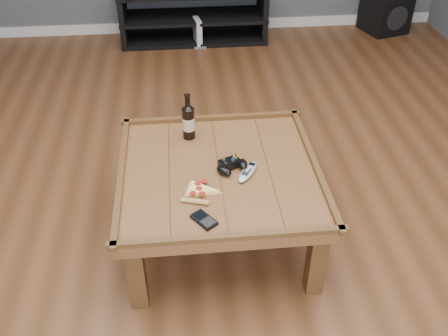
{
  "coord_description": "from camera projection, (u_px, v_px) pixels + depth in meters",
  "views": [
    {
      "loc": [
        -0.17,
        -1.98,
        1.96
      ],
      "look_at": [
        0.02,
        -0.08,
        0.52
      ],
      "focal_mm": 40.0,
      "sensor_mm": 36.0,
      "label": 1
    }
  ],
  "objects": [
    {
      "name": "remote_control",
      "position": [
        248.0,
        172.0,
        2.46
      ],
      "size": [
        0.15,
        0.19,
        0.03
      ],
      "rotation": [
        0.0,
        0.0,
        -0.55
      ],
      "color": "#A2A8B0",
      "rests_on": "coffee_table"
    },
    {
      "name": "game_controller",
      "position": [
        232.0,
        166.0,
        2.49
      ],
      "size": [
        0.17,
        0.15,
        0.05
      ],
      "rotation": [
        0.0,
        0.0,
        0.41
      ],
      "color": "black",
      "rests_on": "coffee_table"
    },
    {
      "name": "subwoofer",
      "position": [
        385.0,
        12.0,
        5.03
      ],
      "size": [
        0.47,
        0.47,
        0.38
      ],
      "rotation": [
        0.0,
        0.0,
        0.29
      ],
      "color": "black",
      "rests_on": "ground"
    },
    {
      "name": "baseboard",
      "position": [
        193.0,
        26.0,
        5.11
      ],
      "size": [
        5.0,
        0.02,
        0.1
      ],
      "primitive_type": "cube",
      "color": "silver",
      "rests_on": "ground"
    },
    {
      "name": "media_console",
      "position": [
        194.0,
        15.0,
        4.8
      ],
      "size": [
        1.4,
        0.45,
        0.5
      ],
      "color": "black",
      "rests_on": "ground"
    },
    {
      "name": "game_console",
      "position": [
        198.0,
        33.0,
        4.78
      ],
      "size": [
        0.15,
        0.22,
        0.26
      ],
      "rotation": [
        0.0,
        0.0,
        0.17
      ],
      "color": "slate",
      "rests_on": "ground"
    },
    {
      "name": "coffee_table",
      "position": [
        219.0,
        179.0,
        2.53
      ],
      "size": [
        1.03,
        1.03,
        0.48
      ],
      "color": "#503316",
      "rests_on": "ground"
    },
    {
      "name": "beer_bottle",
      "position": [
        188.0,
        121.0,
        2.67
      ],
      "size": [
        0.07,
        0.07,
        0.26
      ],
      "color": "black",
      "rests_on": "coffee_table"
    },
    {
      "name": "ground",
      "position": [
        220.0,
        235.0,
        2.77
      ],
      "size": [
        6.0,
        6.0,
        0.0
      ],
      "primitive_type": "plane",
      "color": "#4C2B15",
      "rests_on": "ground"
    },
    {
      "name": "pizza_slice",
      "position": [
        199.0,
        192.0,
        2.35
      ],
      "size": [
        0.2,
        0.27,
        0.02
      ],
      "rotation": [
        0.0,
        0.0,
        -0.29
      ],
      "color": "tan",
      "rests_on": "coffee_table"
    },
    {
      "name": "smartphone",
      "position": [
        204.0,
        220.0,
        2.2
      ],
      "size": [
        0.13,
        0.14,
        0.02
      ],
      "rotation": [
        0.0,
        0.0,
        0.63
      ],
      "color": "black",
      "rests_on": "coffee_table"
    }
  ]
}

